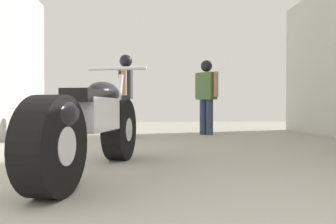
# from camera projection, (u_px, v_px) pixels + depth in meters

# --- Properties ---
(ground_plane) EXTENTS (17.44, 17.44, 0.00)m
(ground_plane) POSITION_uv_depth(u_px,v_px,m) (190.00, 153.00, 4.36)
(ground_plane) COLOR #9E998E
(motorcycle_maroon_cruiser) EXTENTS (0.84, 2.28, 1.07)m
(motorcycle_maroon_cruiser) POSITION_uv_depth(u_px,v_px,m) (92.00, 125.00, 2.95)
(motorcycle_maroon_cruiser) COLOR black
(motorcycle_maroon_cruiser) RESTS_ON ground_plane
(mechanic_in_blue) EXTENTS (0.48, 0.56, 1.62)m
(mechanic_in_blue) POSITION_uv_depth(u_px,v_px,m) (206.00, 90.00, 7.10)
(mechanic_in_blue) COLOR #2D3851
(mechanic_in_blue) RESTS_ON ground_plane
(mechanic_with_helmet) EXTENTS (0.26, 0.65, 1.64)m
(mechanic_with_helmet) POSITION_uv_depth(u_px,v_px,m) (126.00, 88.00, 6.46)
(mechanic_with_helmet) COLOR #2D3851
(mechanic_with_helmet) RESTS_ON ground_plane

